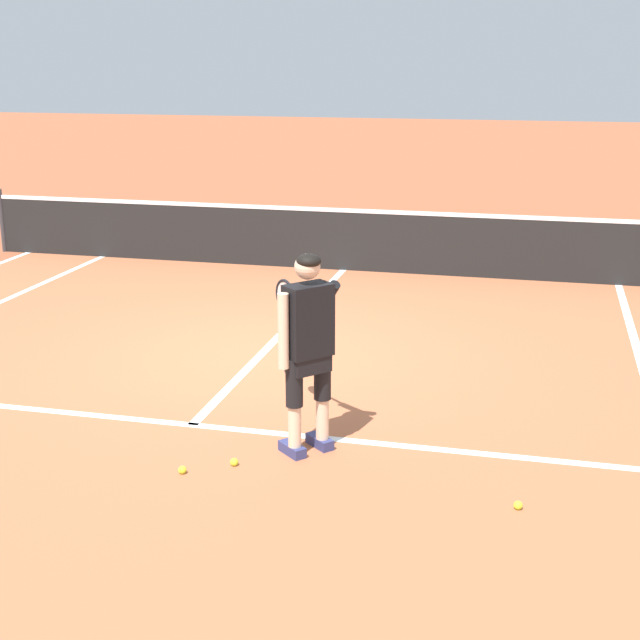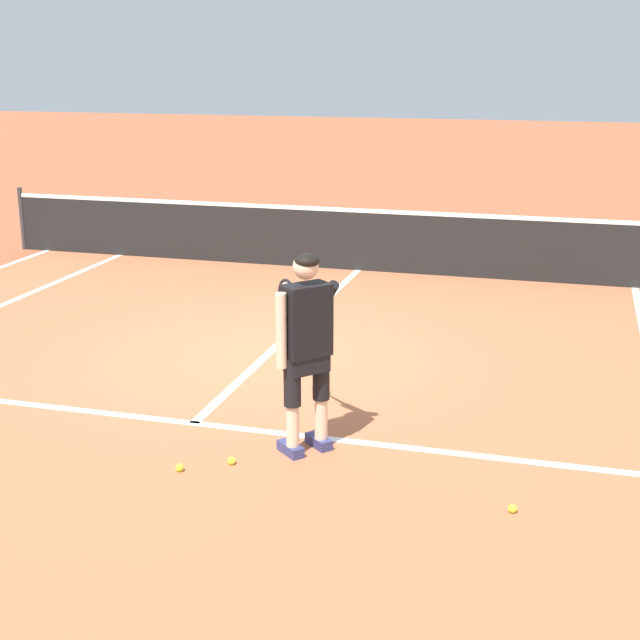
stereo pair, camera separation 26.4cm
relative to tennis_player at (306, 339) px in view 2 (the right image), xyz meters
name	(u,v)px [view 2 (the right image)]	position (x,y,z in m)	size (l,w,h in m)	color
ground_plane	(269,354)	(-1.15, 2.38, -0.99)	(80.00, 80.00, 0.00)	#9E5133
court_inner_surface	(243,377)	(-1.15, 1.56, -0.99)	(10.98, 10.65, 0.00)	#B2603D
line_service	(194,423)	(-1.15, 0.28, -0.99)	(8.23, 0.10, 0.01)	white
line_centre_service	(297,326)	(-1.15, 3.48, -0.99)	(0.10, 6.40, 0.01)	white
tennis_net	(358,239)	(-1.15, 6.68, -0.49)	(11.96, 0.08, 1.07)	#333338
tennis_player	(306,339)	(0.00, 0.00, 0.00)	(0.78, 1.14, 1.71)	navy
tennis_ball_near_feet	(513,509)	(1.77, -0.64, -0.96)	(0.07, 0.07, 0.07)	#CCE02D
tennis_ball_by_baseline	(232,461)	(-0.51, -0.43, -0.96)	(0.07, 0.07, 0.07)	#CCE02D
tennis_ball_mid_court	(180,468)	(-0.86, -0.67, -0.96)	(0.07, 0.07, 0.07)	#CCE02D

